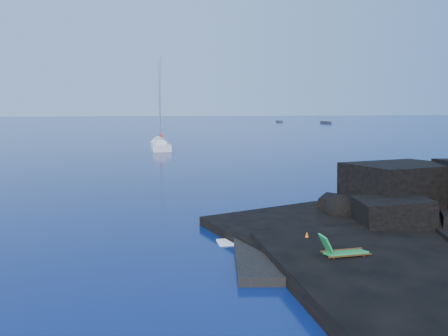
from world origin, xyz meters
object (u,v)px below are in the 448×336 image
object	(u,v)px
sunbather	(351,241)
distant_boat_b	(326,123)
marker_cone	(307,238)
deck_chair	(346,247)
sailboat	(161,149)
distant_boat_a	(279,122)

from	to	relation	value
sunbather	distant_boat_b	bearing A→B (deg)	50.76
marker_cone	deck_chair	bearing A→B (deg)	-71.64
deck_chair	distant_boat_b	xyz separation A→B (m)	(40.91, 116.95, -0.95)
sailboat	deck_chair	world-z (taller)	sailboat
sunbather	deck_chair	bearing A→B (deg)	-137.64
marker_cone	distant_boat_b	world-z (taller)	marker_cone
marker_cone	distant_boat_a	bearing A→B (deg)	76.78
deck_chair	sailboat	bearing A→B (deg)	93.73
sailboat	distant_boat_a	xyz separation A→B (m)	(36.59, 82.52, 0.00)
distant_boat_a	marker_cone	bearing A→B (deg)	-106.23
sailboat	distant_boat_a	bearing A→B (deg)	60.44
deck_chair	sunbather	xyz separation A→B (m)	(1.03, 1.98, -0.44)
deck_chair	marker_cone	world-z (taller)	deck_chair
distant_boat_b	deck_chair	bearing A→B (deg)	-115.79
sunbather	distant_boat_b	size ratio (longest dim) A/B	0.34
deck_chair	distant_boat_a	xyz separation A→B (m)	(28.59, 127.17, -0.95)
deck_chair	distant_boat_a	bearing A→B (deg)	70.90
deck_chair	distant_boat_b	distance (m)	123.90
deck_chair	marker_cone	size ratio (longest dim) A/B	3.41
sunbather	marker_cone	xyz separation A→B (m)	(-1.79, 0.30, 0.10)
sailboat	sunbather	xyz separation A→B (m)	(9.03, -42.67, 0.51)
sunbather	distant_boat_a	bearing A→B (deg)	57.48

